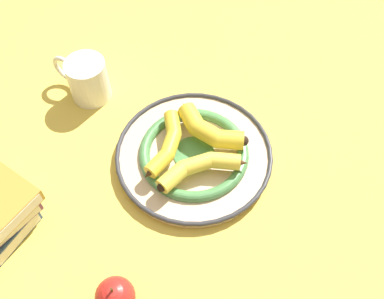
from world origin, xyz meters
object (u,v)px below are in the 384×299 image
at_px(banana_c, 208,130).
at_px(coffee_mug, 87,79).
at_px(apple, 115,297).
at_px(decorative_bowl, 192,155).
at_px(banana_a, 200,167).
at_px(banana_b, 167,145).

xyz_separation_m(banana_c, coffee_mug, (-0.25, -0.17, -0.00)).
bearing_deg(apple, decorative_bowl, 129.16).
distance_m(banana_a, banana_b, 0.08).
bearing_deg(banana_c, decorative_bowl, -94.20).
height_order(banana_a, banana_b, banana_a).
bearing_deg(apple, coffee_mug, 165.38).
xyz_separation_m(decorative_bowl, banana_a, (0.05, -0.01, 0.03)).
bearing_deg(banana_b, apple, 179.98).
bearing_deg(apple, banana_c, 127.03).
distance_m(decorative_bowl, banana_c, 0.06).
distance_m(banana_c, coffee_mug, 0.30).
height_order(decorative_bowl, banana_a, banana_a).
xyz_separation_m(decorative_bowl, coffee_mug, (-0.27, -0.13, 0.04)).
xyz_separation_m(coffee_mug, apple, (0.47, -0.12, -0.02)).
bearing_deg(banana_c, coffee_mug, -172.68).
bearing_deg(banana_c, banana_a, -65.57).
xyz_separation_m(banana_c, apple, (0.22, -0.29, -0.02)).
relative_size(banana_a, coffee_mug, 1.43).
height_order(decorative_bowl, banana_c, banana_c).
height_order(decorative_bowl, banana_b, banana_b).
relative_size(decorative_bowl, banana_c, 2.03).
distance_m(coffee_mug, apple, 0.48).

